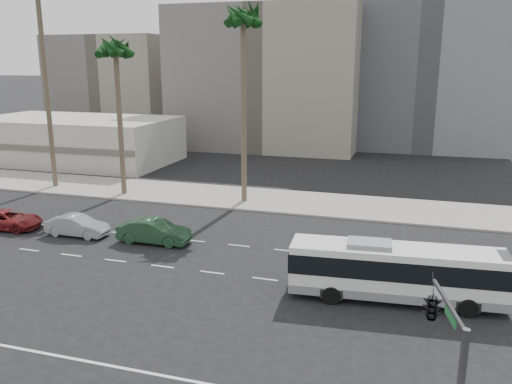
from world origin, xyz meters
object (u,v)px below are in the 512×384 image
at_px(city_bus, 396,271).
at_px(traffic_signal, 435,313).
at_px(car_a, 154,231).
at_px(car_b, 77,226).
at_px(palm_mid, 115,51).
at_px(palm_near, 243,21).
at_px(car_c, 8,220).

xyz_separation_m(city_bus, traffic_signal, (1.28, -10.19, 2.99)).
bearing_deg(car_a, car_b, 91.25).
height_order(car_a, palm_mid, palm_mid).
distance_m(car_b, traffic_signal, 26.09).
height_order(palm_near, palm_mid, palm_near).
bearing_deg(car_a, palm_near, -13.27).
distance_m(city_bus, car_c, 26.20).
bearing_deg(traffic_signal, palm_near, 106.59).
bearing_deg(car_b, traffic_signal, -123.33).
relative_size(car_c, palm_mid, 0.35).
distance_m(car_a, car_b, 5.51).
bearing_deg(city_bus, car_c, 167.34).
xyz_separation_m(city_bus, car_c, (-25.93, 3.65, -0.87)).
height_order(city_bus, car_c, city_bus).
bearing_deg(palm_mid, car_b, -75.06).
xyz_separation_m(car_b, palm_mid, (-2.80, 10.51, 11.30)).
xyz_separation_m(traffic_signal, palm_mid, (-24.52, 24.46, 7.48)).
height_order(car_a, car_c, car_a).
bearing_deg(traffic_signal, car_a, 126.61).
relative_size(car_a, palm_mid, 0.35).
bearing_deg(car_a, traffic_signal, -132.36).
xyz_separation_m(car_a, traffic_signal, (16.21, -14.18, 3.74)).
xyz_separation_m(car_b, traffic_signal, (21.71, -13.95, 3.82)).
xyz_separation_m(car_c, palm_near, (13.36, 11.35, 13.50)).
xyz_separation_m(city_bus, car_b, (-20.43, 3.75, -0.83)).
relative_size(city_bus, palm_mid, 0.77).
distance_m(palm_near, palm_mid, 10.90).
distance_m(car_a, car_c, 11.01).
height_order(car_c, palm_mid, palm_mid).
bearing_deg(palm_mid, city_bus, -31.55).
bearing_deg(palm_near, car_c, -139.66).
bearing_deg(car_c, palm_mid, -19.96).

